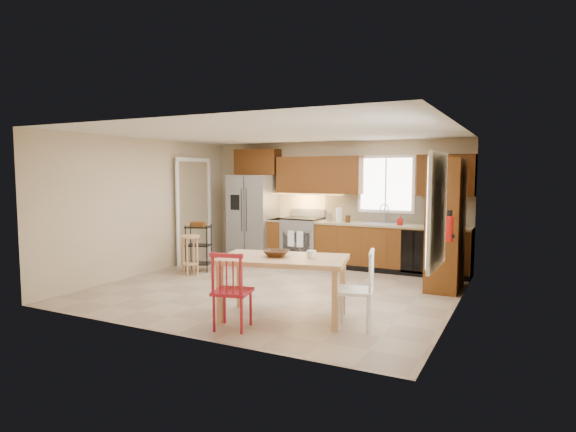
# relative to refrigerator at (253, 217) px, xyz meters

# --- Properties ---
(floor) EXTENTS (5.50, 5.50, 0.00)m
(floor) POSITION_rel_refrigerator_xyz_m (1.70, -2.12, -0.91)
(floor) COLOR tan
(floor) RESTS_ON ground
(ceiling) EXTENTS (5.50, 5.00, 0.02)m
(ceiling) POSITION_rel_refrigerator_xyz_m (1.70, -2.12, 1.59)
(ceiling) COLOR silver
(ceiling) RESTS_ON ground
(wall_back) EXTENTS (5.50, 0.02, 2.50)m
(wall_back) POSITION_rel_refrigerator_xyz_m (1.70, 0.38, 0.34)
(wall_back) COLOR #CCB793
(wall_back) RESTS_ON ground
(wall_front) EXTENTS (5.50, 0.02, 2.50)m
(wall_front) POSITION_rel_refrigerator_xyz_m (1.70, -4.62, 0.34)
(wall_front) COLOR #CCB793
(wall_front) RESTS_ON ground
(wall_left) EXTENTS (0.02, 5.00, 2.50)m
(wall_left) POSITION_rel_refrigerator_xyz_m (-1.05, -2.12, 0.34)
(wall_left) COLOR #CCB793
(wall_left) RESTS_ON ground
(wall_right) EXTENTS (0.02, 5.00, 2.50)m
(wall_right) POSITION_rel_refrigerator_xyz_m (4.45, -2.12, 0.34)
(wall_right) COLOR #CCB793
(wall_right) RESTS_ON ground
(refrigerator) EXTENTS (0.92, 0.75, 1.82)m
(refrigerator) POSITION_rel_refrigerator_xyz_m (0.00, 0.00, 0.00)
(refrigerator) COLOR gray
(refrigerator) RESTS_ON floor
(range_stove) EXTENTS (0.76, 0.63, 0.92)m
(range_stove) POSITION_rel_refrigerator_xyz_m (1.15, 0.06, -0.45)
(range_stove) COLOR gray
(range_stove) RESTS_ON floor
(base_cabinet_narrow) EXTENTS (0.30, 0.60, 0.90)m
(base_cabinet_narrow) POSITION_rel_refrigerator_xyz_m (0.60, 0.08, -0.46)
(base_cabinet_narrow) COLOR #5D3311
(base_cabinet_narrow) RESTS_ON floor
(base_cabinet_run) EXTENTS (2.92, 0.60, 0.90)m
(base_cabinet_run) POSITION_rel_refrigerator_xyz_m (2.99, 0.08, -0.46)
(base_cabinet_run) COLOR #5D3311
(base_cabinet_run) RESTS_ON floor
(dishwasher) EXTENTS (0.60, 0.02, 0.78)m
(dishwasher) POSITION_rel_refrigerator_xyz_m (3.55, -0.22, -0.46)
(dishwasher) COLOR black
(dishwasher) RESTS_ON floor
(backsplash) EXTENTS (2.92, 0.03, 0.55)m
(backsplash) POSITION_rel_refrigerator_xyz_m (2.99, 0.36, 0.27)
(backsplash) COLOR beige
(backsplash) RESTS_ON wall_back
(upper_over_fridge) EXTENTS (1.00, 0.35, 0.55)m
(upper_over_fridge) POSITION_rel_refrigerator_xyz_m (0.00, 0.20, 1.19)
(upper_over_fridge) COLOR #562C0E
(upper_over_fridge) RESTS_ON wall_back
(upper_left_block) EXTENTS (1.80, 0.35, 0.75)m
(upper_left_block) POSITION_rel_refrigerator_xyz_m (1.45, 0.20, 0.92)
(upper_left_block) COLOR #562C0E
(upper_left_block) RESTS_ON wall_back
(upper_right_block) EXTENTS (1.00, 0.35, 0.75)m
(upper_right_block) POSITION_rel_refrigerator_xyz_m (3.95, 0.20, 0.92)
(upper_right_block) COLOR #562C0E
(upper_right_block) RESTS_ON wall_back
(window_back) EXTENTS (1.12, 0.04, 1.12)m
(window_back) POSITION_rel_refrigerator_xyz_m (2.80, 0.35, 0.74)
(window_back) COLOR white
(window_back) RESTS_ON wall_back
(sink) EXTENTS (0.62, 0.46, 0.16)m
(sink) POSITION_rel_refrigerator_xyz_m (2.80, 0.08, -0.05)
(sink) COLOR gray
(sink) RESTS_ON base_cabinet_run
(undercab_glow) EXTENTS (1.60, 0.30, 0.01)m
(undercab_glow) POSITION_rel_refrigerator_xyz_m (1.15, 0.17, 0.52)
(undercab_glow) COLOR #FFBF66
(undercab_glow) RESTS_ON wall_back
(soap_bottle) EXTENTS (0.09, 0.09, 0.19)m
(soap_bottle) POSITION_rel_refrigerator_xyz_m (3.18, -0.02, 0.09)
(soap_bottle) COLOR #AA120B
(soap_bottle) RESTS_ON base_cabinet_run
(paper_towel) EXTENTS (0.12, 0.12, 0.28)m
(paper_towel) POSITION_rel_refrigerator_xyz_m (1.95, 0.03, 0.13)
(paper_towel) COLOR white
(paper_towel) RESTS_ON base_cabinet_run
(canister_steel) EXTENTS (0.11, 0.11, 0.18)m
(canister_steel) POSITION_rel_refrigerator_xyz_m (1.75, 0.03, 0.08)
(canister_steel) COLOR gray
(canister_steel) RESTS_ON base_cabinet_run
(canister_wood) EXTENTS (0.10, 0.10, 0.14)m
(canister_wood) POSITION_rel_refrigerator_xyz_m (2.15, -0.00, 0.06)
(canister_wood) COLOR #4A2B13
(canister_wood) RESTS_ON base_cabinet_run
(pantry) EXTENTS (0.50, 0.95, 2.10)m
(pantry) POSITION_rel_refrigerator_xyz_m (4.13, -0.93, 0.14)
(pantry) COLOR #5D3311
(pantry) RESTS_ON floor
(fire_extinguisher) EXTENTS (0.12, 0.12, 0.36)m
(fire_extinguisher) POSITION_rel_refrigerator_xyz_m (4.33, -1.98, 0.19)
(fire_extinguisher) COLOR #AA120B
(fire_extinguisher) RESTS_ON wall_right
(window_right) EXTENTS (0.04, 1.02, 1.32)m
(window_right) POSITION_rel_refrigerator_xyz_m (4.38, -3.27, 0.54)
(window_right) COLOR white
(window_right) RESTS_ON wall_right
(doorway) EXTENTS (0.04, 0.95, 2.10)m
(doorway) POSITION_rel_refrigerator_xyz_m (-0.97, -0.82, 0.14)
(doorway) COLOR #8C7A59
(doorway) RESTS_ON wall_left
(dining_table) EXTENTS (1.77, 1.24, 0.78)m
(dining_table) POSITION_rel_refrigerator_xyz_m (2.52, -3.47, -0.52)
(dining_table) COLOR tan
(dining_table) RESTS_ON floor
(chair_red) EXTENTS (0.53, 0.53, 0.94)m
(chair_red) POSITION_rel_refrigerator_xyz_m (2.17, -4.12, -0.44)
(chair_red) COLOR #A41924
(chair_red) RESTS_ON floor
(chair_white) EXTENTS (0.53, 0.53, 0.94)m
(chair_white) POSITION_rel_refrigerator_xyz_m (3.47, -3.42, -0.44)
(chair_white) COLOR white
(chair_white) RESTS_ON floor
(table_bowl) EXTENTS (0.39, 0.39, 0.08)m
(table_bowl) POSITION_rel_refrigerator_xyz_m (2.42, -3.47, -0.12)
(table_bowl) COLOR #4A2B13
(table_bowl) RESTS_ON dining_table
(table_jar) EXTENTS (0.14, 0.14, 0.14)m
(table_jar) POSITION_rel_refrigerator_xyz_m (2.87, -3.37, -0.09)
(table_jar) COLOR white
(table_jar) RESTS_ON dining_table
(bar_stool) EXTENTS (0.40, 0.40, 0.73)m
(bar_stool) POSITION_rel_refrigerator_xyz_m (-0.19, -1.92, -0.54)
(bar_stool) COLOR tan
(bar_stool) RESTS_ON floor
(utility_cart) EXTENTS (0.54, 0.48, 0.89)m
(utility_cart) POSITION_rel_refrigerator_xyz_m (-0.29, -1.55, -0.46)
(utility_cart) COLOR black
(utility_cart) RESTS_ON floor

